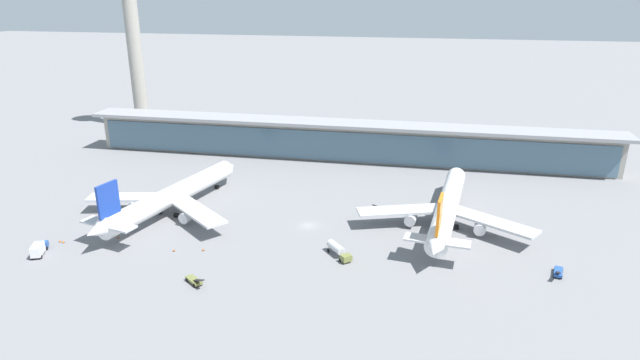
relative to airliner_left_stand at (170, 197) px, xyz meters
The scene contains 15 objects.
ground_plane 41.75m from the airliner_left_stand, ahead, with size 1200.00×1200.00×0.00m, color slate.
airliner_left_stand is the anchor object (origin of this frame).
airliner_centre_stand 79.44m from the airliner_left_stand, ahead, with size 48.52×63.53×16.92m.
service_truck_near_nose_blue 63.49m from the airliner_left_stand, 12.00° to the left, with size 6.90×3.30×2.70m.
service_truck_under_wing_olive 55.26m from the airliner_left_stand, 17.58° to the right, with size 7.32×7.98×2.95m.
service_truck_mid_apron_blue 105.40m from the airliner_left_stand, ahead, with size 2.94×6.93×2.70m.
service_truck_by_tail_olive 43.04m from the airliner_left_stand, 57.43° to the right, with size 6.23×5.20×2.70m.
service_truck_on_taxiway_blue 37.11m from the airliner_left_stand, 123.86° to the right, with size 4.80×7.64×3.10m.
terminal_building 74.49m from the airliner_left_stand, 56.21° to the left, with size 201.07×12.80×15.20m.
control_tower 116.82m from the airliner_left_stand, 122.68° to the left, with size 12.00×12.00×76.73m.
safety_cone_alpha 31.26m from the airliner_left_stand, 130.94° to the right, with size 0.62×0.62×0.70m.
safety_cone_bravo 25.53m from the airliner_left_stand, 62.97° to the right, with size 0.62×0.62×0.70m.
safety_cone_charlie 30.72m from the airliner_left_stand, 129.01° to the right, with size 0.62×0.62×0.70m.
safety_cone_delta 20.06m from the airliner_left_stand, 109.40° to the right, with size 0.62×0.62×0.70m.
safety_cone_echo 28.17m from the airliner_left_stand, 47.97° to the right, with size 0.62×0.62×0.70m.
Camera 1 is at (30.31, -133.99, 62.96)m, focal length 30.24 mm.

